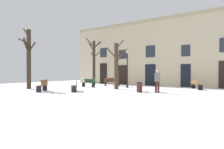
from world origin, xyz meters
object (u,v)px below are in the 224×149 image
object	(u,v)px
tree_left_of_center	(94,61)
bench_back_to_back_left	(75,86)
bench_back_to_back_right	(196,84)
bench_facing_shops	(89,83)
tree_foreground	(29,57)
tree_center	(116,64)
streetlamp	(127,64)
bench_near_center_tree	(112,82)
bench_near_lamp	(43,85)
person_crossing_plaza	(157,80)
litter_bin	(139,87)

from	to	relation	value
tree_left_of_center	bench_back_to_back_left	xyz separation A→B (m)	(3.70, -6.83, -2.45)
bench_back_to_back_right	bench_back_to_back_left	bearing A→B (deg)	102.08
tree_left_of_center	bench_facing_shops	world-z (taller)	tree_left_of_center
tree_foreground	bench_facing_shops	size ratio (longest dim) A/B	3.44
tree_center	bench_back_to_back_right	distance (m)	7.33
streetlamp	bench_near_center_tree	size ratio (longest dim) A/B	2.49
tree_center	bench_back_to_back_left	xyz separation A→B (m)	(-1.63, -3.63, -1.79)
tree_center	bench_near_center_tree	size ratio (longest dim) A/B	2.99
tree_foreground	bench_near_lamp	size ratio (longest dim) A/B	3.78
bench_near_lamp	person_crossing_plaza	bearing A→B (deg)	81.32
litter_bin	person_crossing_plaza	distance (m)	1.44
tree_foreground	tree_center	bearing A→B (deg)	32.46
litter_bin	bench_back_to_back_left	xyz separation A→B (m)	(-4.65, -2.19, 0.05)
bench_near_lamp	bench_back_to_back_right	bearing A→B (deg)	96.45
litter_bin	tree_foreground	bearing A→B (deg)	-163.53
bench_near_center_tree	person_crossing_plaza	size ratio (longest dim) A/B	0.90
bench_facing_shops	bench_back_to_back_left	world-z (taller)	bench_back_to_back_left
litter_bin	bench_facing_shops	bearing A→B (deg)	163.90
tree_center	bench_near_lamp	bearing A→B (deg)	-125.77
tree_left_of_center	tree_foreground	world-z (taller)	tree_foreground
streetlamp	bench_back_to_back_left	world-z (taller)	streetlamp
bench_back_to_back_right	litter_bin	bearing A→B (deg)	118.03
litter_bin	tree_center	bearing A→B (deg)	154.54
bench_back_to_back_left	streetlamp	bearing A→B (deg)	119.82
tree_left_of_center	tree_foreground	bearing A→B (deg)	-101.29
bench_back_to_back_left	person_crossing_plaza	bearing A→B (deg)	69.09
tree_foreground	litter_bin	world-z (taller)	tree_foreground
tree_left_of_center	litter_bin	xyz separation A→B (m)	(8.35, -4.64, -2.50)
tree_foreground	bench_back_to_back_left	distance (m)	5.83
litter_bin	bench_near_center_tree	distance (m)	7.40
tree_center	bench_back_to_back_right	size ratio (longest dim) A/B	2.71
bench_near_center_tree	person_crossing_plaza	bearing A→B (deg)	-80.90
tree_center	tree_foreground	distance (m)	8.14
bench_facing_shops	bench_near_lamp	world-z (taller)	bench_near_lamp
bench_near_lamp	litter_bin	bearing A→B (deg)	82.81
bench_back_to_back_right	person_crossing_plaza	size ratio (longest dim) A/B	0.99
streetlamp	bench_near_center_tree	distance (m)	3.46
litter_bin	bench_facing_shops	distance (m)	7.10
bench_facing_shops	streetlamp	bearing A→B (deg)	29.28
bench_back_to_back_left	bench_back_to_back_right	bearing A→B (deg)	89.18
tree_foreground	bench_back_to_back_left	bearing A→B (deg)	7.88
litter_bin	bench_facing_shops	xyz separation A→B (m)	(-6.82, 1.97, 0.06)
tree_left_of_center	streetlamp	distance (m)	5.41
tree_center	person_crossing_plaza	bearing A→B (deg)	-13.40
bench_facing_shops	person_crossing_plaza	xyz separation A→B (m)	(8.07, -1.55, 0.52)
litter_bin	bench_facing_shops	world-z (taller)	bench_facing_shops
litter_bin	bench_near_lamp	distance (m)	7.66
bench_back_to_back_right	person_crossing_plaza	xyz separation A→B (m)	(-1.76, -4.78, 0.52)
tree_left_of_center	person_crossing_plaza	size ratio (longest dim) A/B	3.23
tree_foreground	litter_bin	xyz separation A→B (m)	(9.85, 2.91, -2.57)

